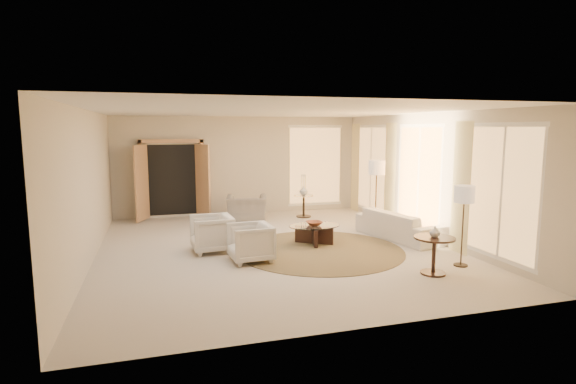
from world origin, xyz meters
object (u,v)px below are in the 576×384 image
object	(u,v)px
coffee_table	(314,232)
end_table	(434,249)
armchair_right	(250,241)
side_vase	(304,190)
floor_lamp_near	(377,171)
armchair_left	(212,232)
floor_lamp_far	(464,198)
side_table	(304,204)
end_vase	(435,232)
sofa	(399,225)
bowl	(314,223)
accent_chair	(247,204)

from	to	relation	value
coffee_table	end_table	xyz separation A→B (m)	(1.27, -2.48, 0.18)
armchair_right	side_vase	distance (m)	4.41
coffee_table	floor_lamp_near	world-z (taller)	floor_lamp_near
armchair_left	floor_lamp_far	size ratio (longest dim) A/B	0.56
side_table	end_vase	size ratio (longest dim) A/B	3.38
coffee_table	sofa	bearing A→B (deg)	-1.82
end_table	side_table	size ratio (longest dim) A/B	1.08
sofa	end_table	size ratio (longest dim) A/B	3.13
armchair_right	end_vase	world-z (taller)	end_vase
armchair_left	armchair_right	size ratio (longest dim) A/B	1.05
coffee_table	armchair_right	bearing A→B (deg)	-151.26
sofa	coffee_table	bearing A→B (deg)	75.46
armchair_left	bowl	distance (m)	2.17
armchair_left	side_vase	bearing A→B (deg)	131.94
accent_chair	bowl	xyz separation A→B (m)	(0.92, -2.81, -0.01)
side_table	bowl	bearing A→B (deg)	-103.95
armchair_left	floor_lamp_near	world-z (taller)	floor_lamp_near
end_table	side_table	xyz separation A→B (m)	(-0.55, 5.37, -0.06)
bowl	side_vase	bearing A→B (deg)	76.05
side_vase	accent_chair	bearing A→B (deg)	-177.06
armchair_right	end_table	world-z (taller)	armchair_right
armchair_left	end_vase	distance (m)	4.26
coffee_table	side_table	distance (m)	2.99
sofa	bowl	xyz separation A→B (m)	(-2.01, 0.06, 0.14)
accent_chair	floor_lamp_far	world-z (taller)	floor_lamp_far
bowl	armchair_left	bearing A→B (deg)	179.70
bowl	end_vase	world-z (taller)	end_vase
floor_lamp_far	side_vase	distance (m)	5.30
floor_lamp_far	end_vase	world-z (taller)	floor_lamp_far
coffee_table	side_table	size ratio (longest dim) A/B	2.29
accent_chair	end_vase	distance (m)	5.73
coffee_table	side_vase	xyz separation A→B (m)	(0.72, 2.90, 0.49)
armchair_right	side_table	size ratio (longest dim) A/B	1.23
sofa	side_vase	distance (m)	3.26
sofa	side_vase	bearing A→B (deg)	10.88
coffee_table	end_vase	size ratio (longest dim) A/B	7.76
side_table	bowl	distance (m)	2.98
sofa	floor_lamp_far	bearing A→B (deg)	167.28
armchair_right	bowl	size ratio (longest dim) A/B	2.28
sofa	end_table	xyz separation A→B (m)	(-0.75, -2.41, 0.13)
armchair_right	side_table	distance (m)	4.39
coffee_table	floor_lamp_near	size ratio (longest dim) A/B	0.85
side_vase	side_table	bearing A→B (deg)	180.00
floor_lamp_near	accent_chair	bearing A→B (deg)	149.24
armchair_right	side_vase	size ratio (longest dim) A/B	3.02
side_table	accent_chair	bearing A→B (deg)	-177.06
end_table	bowl	distance (m)	2.78
armchair_left	coffee_table	distance (m)	2.18
armchair_left	armchair_right	xyz separation A→B (m)	(0.61, -0.87, -0.02)
armchair_right	floor_lamp_far	xyz separation A→B (m)	(3.58, -1.36, 0.85)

